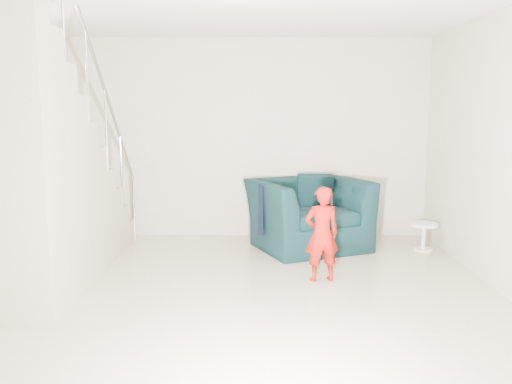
{
  "coord_description": "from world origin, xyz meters",
  "views": [
    {
      "loc": [
        0.15,
        -4.69,
        1.76
      ],
      "look_at": [
        0.15,
        1.2,
        0.85
      ],
      "focal_mm": 38.0,
      "sensor_mm": 36.0,
      "label": 1
    }
  ],
  "objects_px": {
    "armchair": "(309,214)",
    "toddler": "(322,234)",
    "staircase": "(37,192)",
    "side_table": "(424,232)"
  },
  "relations": [
    {
      "from": "armchair",
      "to": "staircase",
      "type": "bearing_deg",
      "value": -175.02
    },
    {
      "from": "side_table",
      "to": "toddler",
      "type": "bearing_deg",
      "value": -139.83
    },
    {
      "from": "side_table",
      "to": "staircase",
      "type": "bearing_deg",
      "value": -162.26
    },
    {
      "from": "armchair",
      "to": "staircase",
      "type": "distance_m",
      "value": 3.24
    },
    {
      "from": "armchair",
      "to": "staircase",
      "type": "xyz_separation_m",
      "value": [
        -2.82,
        -1.51,
        0.51
      ]
    },
    {
      "from": "armchair",
      "to": "toddler",
      "type": "height_order",
      "value": "toddler"
    },
    {
      "from": "toddler",
      "to": "staircase",
      "type": "distance_m",
      "value": 2.86
    },
    {
      "from": "toddler",
      "to": "staircase",
      "type": "relative_size",
      "value": 0.27
    },
    {
      "from": "toddler",
      "to": "staircase",
      "type": "bearing_deg",
      "value": -6.84
    },
    {
      "from": "armchair",
      "to": "side_table",
      "type": "xyz_separation_m",
      "value": [
        1.42,
        -0.15,
        -0.2
      ]
    }
  ]
}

